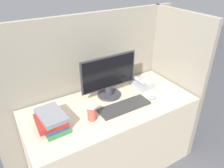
{
  "coord_description": "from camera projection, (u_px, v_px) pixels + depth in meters",
  "views": [
    {
      "loc": [
        -0.8,
        -1.0,
        1.83
      ],
      "look_at": [
        0.03,
        0.37,
        0.92
      ],
      "focal_mm": 35.0,
      "sensor_mm": 36.0,
      "label": 1
    }
  ],
  "objects": [
    {
      "name": "book_stack",
      "position": [
        51.0,
        120.0,
        1.63
      ],
      "size": [
        0.22,
        0.3,
        0.11
      ],
      "color": "#38723F",
      "rests_on": "desk"
    },
    {
      "name": "paper_pile",
      "position": [
        170.0,
        95.0,
        2.03
      ],
      "size": [
        0.28,
        0.3,
        0.01
      ],
      "color": "white",
      "rests_on": "desk"
    },
    {
      "name": "desk",
      "position": [
        111.0,
        136.0,
        2.08
      ],
      "size": [
        1.49,
        0.68,
        0.73
      ],
      "color": "beige",
      "rests_on": "ground_plane"
    },
    {
      "name": "mouse",
      "position": [
        152.0,
        97.0,
        1.98
      ],
      "size": [
        0.07,
        0.05,
        0.03
      ],
      "color": "gray",
      "rests_on": "desk"
    },
    {
      "name": "monitor",
      "position": [
        109.0,
        78.0,
        1.95
      ],
      "size": [
        0.54,
        0.22,
        0.39
      ],
      "color": "#333338",
      "rests_on": "desk"
    },
    {
      "name": "keyboard",
      "position": [
        124.0,
        106.0,
        1.86
      ],
      "size": [
        0.46,
        0.15,
        0.02
      ],
      "color": "#333333",
      "rests_on": "desk"
    },
    {
      "name": "cubicle_panel_rear",
      "position": [
        91.0,
        87.0,
        2.19
      ],
      "size": [
        1.89,
        0.04,
        1.45
      ],
      "color": "gray",
      "rests_on": "ground_plane"
    },
    {
      "name": "desk_telephone",
      "position": [
        142.0,
        83.0,
        2.16
      ],
      "size": [
        0.15,
        0.19,
        0.1
      ],
      "color": "#99999E",
      "rests_on": "desk"
    },
    {
      "name": "cubicle_panel_right",
      "position": [
        173.0,
        82.0,
        2.28
      ],
      "size": [
        0.04,
        0.74,
        1.45
      ],
      "color": "gray",
      "rests_on": "ground_plane"
    },
    {
      "name": "coffee_cup",
      "position": [
        92.0,
        113.0,
        1.7
      ],
      "size": [
        0.07,
        0.07,
        0.13
      ],
      "color": "#BF4C3F",
      "rests_on": "desk"
    }
  ]
}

